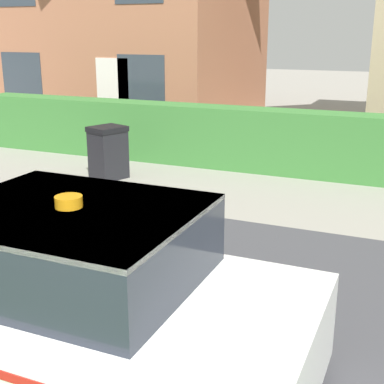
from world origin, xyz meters
TOP-DOWN VIEW (x-y plane):
  - road_strip at (0.00, 3.59)m, footprint 28.00×5.26m
  - garden_hedge at (-1.36, 9.38)m, footprint 14.50×0.73m
  - police_car at (-1.30, 2.08)m, footprint 4.43×1.82m
  - wheelie_bin at (-4.23, 7.58)m, footprint 0.75×0.79m

SIDE VIEW (x-z plane):
  - road_strip at x=0.00m, z-range 0.00..0.01m
  - wheelie_bin at x=-4.23m, z-range 0.00..1.03m
  - garden_hedge at x=-1.36m, z-range 0.00..1.27m
  - police_car at x=-1.30m, z-range -0.09..1.47m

